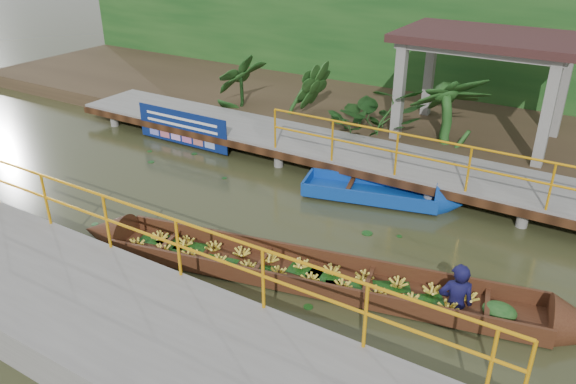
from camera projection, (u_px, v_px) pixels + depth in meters
The scene contains 10 objects.
ground at pixel (250, 219), 11.99m from camera, with size 80.00×80.00×0.00m, color #30341A.
land_strip at pixel (387, 114), 17.63m from camera, with size 30.00×8.00×0.45m, color #34281A.
far_dock at pixel (327, 148), 14.39m from camera, with size 16.00×2.06×1.66m.
near_dock at pixel (141, 337), 8.18m from camera, with size 18.00×2.40×1.73m.
pavilion at pixel (488, 49), 14.16m from camera, with size 4.40×3.00×3.00m.
foliage_backdrop at pixel (420, 44), 18.76m from camera, with size 30.00×0.80×4.00m, color #144116.
vendor_boat at pixel (329, 274), 9.77m from camera, with size 9.62×2.92×2.02m.
moored_blue_boat at pixel (409, 198), 12.55m from camera, with size 3.67×1.72×0.85m.
blue_banner at pixel (182, 128), 15.54m from camera, with size 3.10×0.04×0.97m.
tropical_plants at pixel (440, 107), 14.36m from camera, with size 14.55×1.55×1.94m.
Camera 1 is at (6.19, -8.53, 5.81)m, focal length 35.00 mm.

